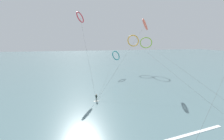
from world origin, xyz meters
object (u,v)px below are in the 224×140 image
kite_teal (116,56)px  kite_crimson (80,17)px  kite_coral (145,24)px  kite_lime (146,43)px  surfer_ivory (96,98)px  kite_amber (133,41)px

kite_teal → kite_crimson: kite_crimson is taller
kite_coral → kite_crimson: size_ratio=0.92×
kite_teal → kite_lime: kite_lime is taller
kite_teal → surfer_ivory: bearing=-147.8°
kite_teal → kite_crimson: 19.94m
surfer_ivory → kite_lime: (25.68, 28.03, 12.13)m
surfer_ivory → kite_amber: bearing=-167.6°
surfer_ivory → kite_coral: size_ratio=0.08×
kite_teal → kite_lime: 16.08m
surfer_ivory → kite_coral: kite_coral is taller
surfer_ivory → kite_amber: (21.66, 33.11, 13.06)m
kite_lime → kite_amber: (-4.02, 5.08, 0.93)m
kite_lime → kite_crimson: (-28.21, -11.16, 7.99)m
kite_coral → kite_lime: size_ratio=0.43×
surfer_ivory → kite_lime: kite_lime is taller
surfer_ivory → kite_amber: kite_amber is taller
kite_amber → kite_lime: bearing=-47.9°
kite_teal → kite_crimson: bearing=174.5°
kite_lime → kite_crimson: kite_crimson is taller
kite_amber → kite_crimson: 29.98m
kite_teal → kite_amber: kite_amber is taller
kite_lime → kite_amber: kite_amber is taller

